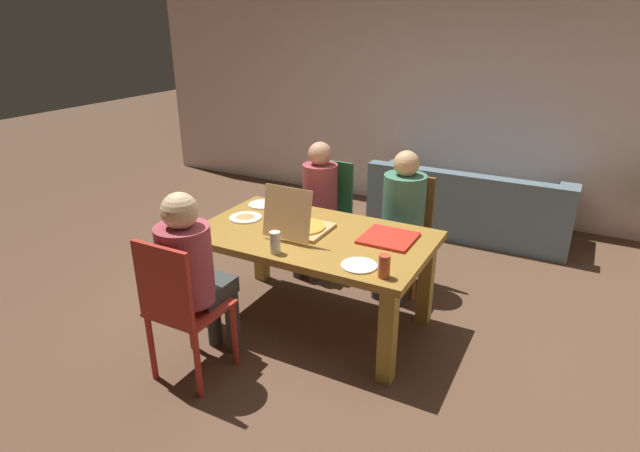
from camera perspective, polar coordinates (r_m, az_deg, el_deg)
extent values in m
plane|color=brown|center=(4.05, -0.67, -10.36)|extent=(20.00, 20.00, 0.00)
cube|color=silver|center=(6.21, 12.86, 14.50)|extent=(7.76, 0.12, 2.79)
cube|color=olive|center=(3.72, -0.72, -1.22)|extent=(1.68, 0.99, 0.05)
cube|color=olive|center=(3.97, -12.91, -6.01)|extent=(0.10, 0.10, 0.68)
cube|color=olive|center=(3.31, 7.44, -11.85)|extent=(0.10, 0.10, 0.68)
cube|color=olive|center=(4.53, -6.52, -1.91)|extent=(0.10, 0.10, 0.68)
cube|color=olive|center=(3.96, 11.57, -6.02)|extent=(0.10, 0.10, 0.68)
cylinder|color=#B22E22|center=(3.74, -14.06, -9.94)|extent=(0.04, 0.04, 0.47)
cylinder|color=#B22E22|center=(3.53, -9.39, -11.65)|extent=(0.04, 0.04, 0.47)
cylinder|color=#B22E22|center=(3.53, -18.04, -12.58)|extent=(0.04, 0.04, 0.47)
cylinder|color=#B22E22|center=(3.30, -13.30, -14.64)|extent=(0.04, 0.04, 0.47)
cube|color=#B22E22|center=(3.39, -14.08, -8.75)|extent=(0.43, 0.42, 0.02)
cube|color=#B22E22|center=(3.14, -16.86, -6.26)|extent=(0.41, 0.03, 0.50)
cylinder|color=#363A37|center=(3.75, -11.63, -9.44)|extent=(0.10, 0.10, 0.49)
cylinder|color=#363A37|center=(3.66, -9.60, -10.14)|extent=(0.10, 0.10, 0.49)
cube|color=#363A37|center=(3.46, -12.44, -6.75)|extent=(0.30, 0.32, 0.11)
cylinder|color=#A2404B|center=(3.24, -14.58, -4.10)|extent=(0.33, 0.33, 0.49)
sphere|color=#D8B487|center=(3.11, -15.20, 1.62)|extent=(0.22, 0.22, 0.22)
cylinder|color=brown|center=(4.29, 10.24, -5.18)|extent=(0.04, 0.04, 0.47)
cylinder|color=brown|center=(4.39, 5.86, -4.23)|extent=(0.04, 0.04, 0.47)
cylinder|color=brown|center=(4.59, 11.63, -3.37)|extent=(0.04, 0.04, 0.47)
cylinder|color=brown|center=(4.68, 7.50, -2.52)|extent=(0.04, 0.04, 0.47)
cube|color=brown|center=(4.38, 9.00, -0.94)|extent=(0.41, 0.41, 0.02)
cube|color=brown|center=(4.46, 10.00, 2.73)|extent=(0.39, 0.03, 0.46)
cylinder|color=#393948|center=(4.21, 8.61, -5.42)|extent=(0.10, 0.10, 0.49)
cylinder|color=#393948|center=(4.26, 6.44, -4.94)|extent=(0.10, 0.10, 0.49)
cube|color=#393948|center=(4.23, 8.37, -0.90)|extent=(0.31, 0.30, 0.11)
cylinder|color=#41755B|center=(4.28, 9.23, 2.62)|extent=(0.35, 0.35, 0.46)
sphere|color=tan|center=(4.18, 9.50, 6.78)|extent=(0.21, 0.21, 0.21)
cylinder|color=#276138|center=(4.52, 1.08, -3.30)|extent=(0.04, 0.04, 0.47)
cylinder|color=#276138|center=(4.70, -3.34, -2.29)|extent=(0.04, 0.04, 0.47)
cylinder|color=#276138|center=(4.85, 3.24, -1.47)|extent=(0.04, 0.04, 0.47)
cylinder|color=#276138|center=(5.01, -0.96, -0.59)|extent=(0.04, 0.04, 0.47)
cube|color=#276138|center=(4.67, 0.00, 0.85)|extent=(0.46, 0.45, 0.02)
cube|color=#276138|center=(4.76, 1.21, 4.45)|extent=(0.43, 0.03, 0.48)
cylinder|color=#414439|center=(4.51, -0.77, -3.20)|extent=(0.10, 0.10, 0.49)
cylinder|color=#414439|center=(4.58, -2.44, -2.82)|extent=(0.10, 0.10, 0.49)
cube|color=#414439|center=(4.53, -0.85, 0.96)|extent=(0.28, 0.29, 0.11)
cylinder|color=#A03F46|center=(4.57, 0.00, 4.13)|extent=(0.31, 0.31, 0.44)
sphere|color=tan|center=(4.48, 0.00, 7.94)|extent=(0.21, 0.21, 0.21)
cube|color=red|center=(3.64, 7.53, -1.32)|extent=(0.36, 0.36, 0.02)
cube|color=tan|center=(3.76, -1.86, -0.31)|extent=(0.36, 0.36, 0.03)
cylinder|color=gold|center=(3.75, -1.87, -0.05)|extent=(0.32, 0.32, 0.01)
cube|color=tan|center=(3.51, -3.65, 1.37)|extent=(0.36, 0.08, 0.36)
cylinder|color=white|center=(4.02, -8.20, 0.93)|extent=(0.25, 0.25, 0.01)
cone|color=tan|center=(4.02, -8.21, 1.11)|extent=(0.14, 0.14, 0.02)
cylinder|color=white|center=(3.25, 4.34, -4.35)|extent=(0.23, 0.23, 0.01)
cylinder|color=white|center=(4.29, -6.37, 2.37)|extent=(0.23, 0.23, 0.01)
cylinder|color=silver|center=(3.40, -4.96, -1.82)|extent=(0.07, 0.07, 0.15)
cylinder|color=#BE4A2C|center=(3.11, 7.07, -4.40)|extent=(0.07, 0.07, 0.14)
cube|color=slate|center=(5.77, 16.01, 1.34)|extent=(2.05, 0.76, 0.40)
cube|color=slate|center=(5.38, 15.68, 3.90)|extent=(2.05, 0.16, 0.31)
cube|color=slate|center=(5.92, 7.56, 5.53)|extent=(0.20, 0.73, 0.18)
cube|color=slate|center=(5.59, 25.55, 2.46)|extent=(0.20, 0.73, 0.18)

